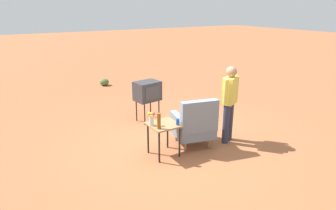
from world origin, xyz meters
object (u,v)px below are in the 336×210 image
Objects in this scene: soda_can_blue at (178,122)px; tv_on_stand at (147,91)px; person_standing at (229,100)px; armchair at (195,124)px; side_table at (164,129)px; flower_vase at (151,118)px; bottle_tall_amber at (159,121)px.

tv_on_stand is at bearing -100.35° from soda_can_blue.
armchair is at bearing -12.39° from person_standing.
soda_can_blue is at bearing 17.93° from armchair.
person_standing is (-0.93, 1.93, 0.16)m from tv_on_stand.
tv_on_stand reaches higher than soda_can_blue.
side_table is 1.86m from tv_on_stand.
flower_vase reaches higher than side_table.
side_table is at bearing -0.39° from armchair.
tv_on_stand is at bearing -111.30° from bottle_tall_amber.
armchair reaches higher than soda_can_blue.
armchair is 0.74m from side_table.
soda_can_blue is at bearing 151.89° from flower_vase.
tv_on_stand is 0.63× the size of person_standing.
armchair is 3.53× the size of bottle_tall_amber.
flower_vase is (0.43, -0.23, 0.09)m from soda_can_blue.
flower_vase is (0.04, -0.21, -0.00)m from bottle_tall_amber.
soda_can_blue is (-0.21, 0.18, 0.16)m from side_table.
tv_on_stand is 2.15m from person_standing.
tv_on_stand is at bearing -114.82° from flower_vase.
person_standing is at bearing 115.65° from tv_on_stand.
bottle_tall_amber is 1.13× the size of flower_vase.
side_table is (0.73, -0.00, 0.06)m from armchair.
person_standing is at bearing 173.46° from side_table.
armchair is at bearing 179.61° from side_table.
soda_can_blue is at bearing 139.63° from side_table.
soda_can_blue is (0.53, 0.17, 0.22)m from armchair.
tv_on_stand is 3.43× the size of bottle_tall_amber.
soda_can_blue is 0.46× the size of flower_vase.
tv_on_stand is 8.44× the size of soda_can_blue.
tv_on_stand is at bearing -84.38° from armchair.
side_table is at bearing -6.54° from person_standing.
tv_on_stand reaches higher than bottle_tall_amber.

